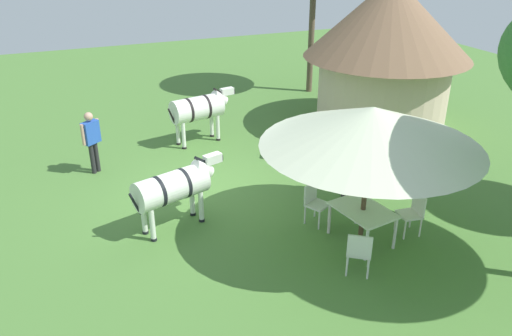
% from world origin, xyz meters
% --- Properties ---
extents(ground_plane, '(36.00, 36.00, 0.00)m').
position_xyz_m(ground_plane, '(0.00, 0.00, 0.00)').
color(ground_plane, '#4B7935').
extents(thatched_hut, '(5.02, 5.02, 4.57)m').
position_xyz_m(thatched_hut, '(-2.24, 6.43, 2.55)').
color(thatched_hut, beige).
rests_on(thatched_hut, ground_plane).
extents(shade_umbrella, '(4.18, 4.18, 2.87)m').
position_xyz_m(shade_umbrella, '(3.18, 2.24, 2.49)').
color(shade_umbrella, '#4C3827').
rests_on(shade_umbrella, ground_plane).
extents(patio_dining_table, '(1.36, 1.05, 0.74)m').
position_xyz_m(patio_dining_table, '(3.18, 2.24, 0.65)').
color(patio_dining_table, silver).
rests_on(patio_dining_table, ground_plane).
extents(patio_chair_near_hut, '(0.60, 0.60, 0.90)m').
position_xyz_m(patio_chair_near_hut, '(4.12, 1.56, 0.52)').
color(patio_chair_near_hut, silver).
rests_on(patio_chair_near_hut, ground_plane).
extents(patio_chair_east_end, '(0.49, 0.47, 0.90)m').
position_xyz_m(patio_chair_east_end, '(3.33, 3.38, 0.52)').
color(patio_chair_east_end, white).
rests_on(patio_chair_east_end, ground_plane).
extents(patio_chair_west_end, '(0.58, 0.58, 0.90)m').
position_xyz_m(patio_chair_west_end, '(2.16, 1.70, 0.52)').
color(patio_chair_west_end, silver).
rests_on(patio_chair_west_end, ground_plane).
extents(guest_beside_umbrella, '(0.37, 0.58, 1.72)m').
position_xyz_m(guest_beside_umbrella, '(1.42, 2.97, 1.03)').
color(guest_beside_umbrella, black).
rests_on(guest_beside_umbrella, ground_plane).
extents(standing_watcher, '(0.43, 0.49, 1.64)m').
position_xyz_m(standing_watcher, '(-2.21, -2.38, 0.99)').
color(standing_watcher, '#252528').
rests_on(standing_watcher, ground_plane).
extents(striped_lounge_chair, '(0.83, 0.94, 0.66)m').
position_xyz_m(striped_lounge_chair, '(-1.31, 2.53, 0.26)').
color(striped_lounge_chair, teal).
rests_on(striped_lounge_chair, ground_plane).
extents(zebra_nearest_camera, '(1.07, 2.17, 1.48)m').
position_xyz_m(zebra_nearest_camera, '(1.21, -1.10, 0.95)').
color(zebra_nearest_camera, silver).
rests_on(zebra_nearest_camera, ground_plane).
extents(zebra_by_umbrella, '(0.98, 2.15, 1.58)m').
position_xyz_m(zebra_by_umbrella, '(-3.15, 0.74, 1.04)').
color(zebra_by_umbrella, silver).
rests_on(zebra_by_umbrella, ground_plane).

